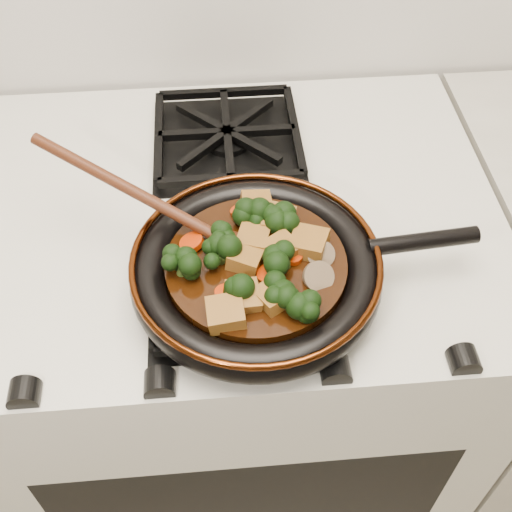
{
  "coord_description": "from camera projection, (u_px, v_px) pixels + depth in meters",
  "views": [
    {
      "loc": [
        -0.02,
        1.04,
        1.55
      ],
      "look_at": [
        0.02,
        1.54,
        0.97
      ],
      "focal_mm": 45.0,
      "sensor_mm": 36.0,
      "label": 1
    }
  ],
  "objects": [
    {
      "name": "stove",
      "position": [
        239.0,
        370.0,
        1.25
      ],
      "size": [
        0.76,
        0.6,
        0.9
      ],
      "primitive_type": "cube",
      "color": "beige",
      "rests_on": "ground"
    },
    {
      "name": "burner_grate_front",
      "position": [
        240.0,
        277.0,
        0.81
      ],
      "size": [
        0.23,
        0.23,
        0.03
      ],
      "primitive_type": null,
      "color": "black",
      "rests_on": "stove"
    },
    {
      "name": "burner_grate_back",
      "position": [
        227.0,
        137.0,
        0.99
      ],
      "size": [
        0.23,
        0.23,
        0.03
      ],
      "primitive_type": null,
      "color": "black",
      "rests_on": "stove"
    },
    {
      "name": "skillet",
      "position": [
        258.0,
        270.0,
        0.78
      ],
      "size": [
        0.43,
        0.31,
        0.05
      ],
      "rotation": [
        0.0,
        0.0,
        0.08
      ],
      "color": "black",
      "rests_on": "burner_grate_front"
    },
    {
      "name": "braising_sauce",
      "position": [
        256.0,
        267.0,
        0.78
      ],
      "size": [
        0.22,
        0.22,
        0.02
      ],
      "primitive_type": "cylinder",
      "color": "black",
      "rests_on": "skillet"
    },
    {
      "name": "tofu_cube_0",
      "position": [
        282.0,
        249.0,
        0.77
      ],
      "size": [
        0.05,
        0.05,
        0.02
      ],
      "primitive_type": "cube",
      "rotation": [
        -0.05,
        0.01,
        2.13
      ],
      "color": "brown",
      "rests_on": "braising_sauce"
    },
    {
      "name": "tofu_cube_1",
      "position": [
        257.0,
        208.0,
        0.82
      ],
      "size": [
        0.04,
        0.04,
        0.03
      ],
      "primitive_type": "cube",
      "rotation": [
        0.09,
        -0.03,
        1.61
      ],
      "color": "brown",
      "rests_on": "braising_sauce"
    },
    {
      "name": "tofu_cube_2",
      "position": [
        272.0,
        297.0,
        0.72
      ],
      "size": [
        0.05,
        0.05,
        0.03
      ],
      "primitive_type": "cube",
      "rotation": [
        -0.04,
        0.1,
        2.12
      ],
      "color": "brown",
      "rests_on": "braising_sauce"
    },
    {
      "name": "tofu_cube_3",
      "position": [
        309.0,
        244.0,
        0.78
      ],
      "size": [
        0.06,
        0.06,
        0.03
      ],
      "primitive_type": "cube",
      "rotation": [
        -0.06,
        0.03,
        1.16
      ],
      "color": "brown",
      "rests_on": "braising_sauce"
    },
    {
      "name": "tofu_cube_4",
      "position": [
        226.0,
        313.0,
        0.71
      ],
      "size": [
        0.05,
        0.04,
        0.03
      ],
      "primitive_type": "cube",
      "rotation": [
        -0.1,
        -0.04,
        1.63
      ],
      "color": "brown",
      "rests_on": "braising_sauce"
    },
    {
      "name": "tofu_cube_5",
      "position": [
        253.0,
        240.0,
        0.78
      ],
      "size": [
        0.05,
        0.05,
        0.02
      ],
      "primitive_type": "cube",
      "rotation": [
        -0.01,
        -0.02,
        2.83
      ],
      "color": "brown",
      "rests_on": "braising_sauce"
    },
    {
      "name": "tofu_cube_6",
      "position": [
        278.0,
        220.0,
        0.8
      ],
      "size": [
        0.05,
        0.05,
        0.03
      ],
      "primitive_type": "cube",
      "rotation": [
        -0.06,
        -0.12,
        2.86
      ],
      "color": "brown",
      "rests_on": "braising_sauce"
    },
    {
      "name": "tofu_cube_7",
      "position": [
        245.0,
        258.0,
        0.76
      ],
      "size": [
        0.05,
        0.05,
        0.03
      ],
      "primitive_type": "cube",
      "rotation": [
        0.09,
        -0.1,
        2.74
      ],
      "color": "brown",
      "rests_on": "braising_sauce"
    },
    {
      "name": "tofu_cube_8",
      "position": [
        243.0,
        297.0,
        0.72
      ],
      "size": [
        0.04,
        0.05,
        0.03
      ],
      "primitive_type": "cube",
      "rotation": [
        0.1,
        0.11,
        0.12
      ],
      "color": "brown",
      "rests_on": "braising_sauce"
    },
    {
      "name": "broccoli_floret_0",
      "position": [
        282.0,
        290.0,
        0.73
      ],
      "size": [
        0.08,
        0.08,
        0.06
      ],
      "primitive_type": null,
      "rotation": [
        0.03,
        -0.16,
        1.85
      ],
      "color": "black",
      "rests_on": "braising_sauce"
    },
    {
      "name": "broccoli_floret_1",
      "position": [
        182.0,
        268.0,
        0.75
      ],
      "size": [
        0.07,
        0.06,
        0.07
      ],
      "primitive_type": null,
      "rotation": [
        0.1,
        0.22,
        0.07
      ],
      "color": "black",
      "rests_on": "braising_sauce"
    },
    {
      "name": "broccoli_floret_2",
      "position": [
        238.0,
        300.0,
        0.72
      ],
      "size": [
        0.09,
        0.09,
        0.06
      ],
      "primitive_type": null,
      "rotation": [
        -0.0,
        -0.12,
        2.55
      ],
      "color": "black",
      "rests_on": "braising_sauce"
    },
    {
      "name": "broccoli_floret_3",
      "position": [
        278.0,
        222.0,
        0.8
      ],
      "size": [
        0.08,
        0.08,
        0.06
      ],
      "primitive_type": null,
      "rotation": [
        -0.02,
        -0.1,
        1.21
      ],
      "color": "black",
      "rests_on": "braising_sauce"
    },
    {
      "name": "broccoli_floret_4",
      "position": [
        267.0,
        217.0,
        0.8
      ],
      "size": [
        0.07,
        0.07,
        0.07
      ],
      "primitive_type": null,
      "rotation": [
        -0.1,
        0.19,
        3.05
      ],
      "color": "black",
      "rests_on": "braising_sauce"
    },
    {
      "name": "broccoli_floret_5",
      "position": [
        298.0,
        311.0,
        0.71
      ],
      "size": [
        0.08,
        0.08,
        0.05
      ],
      "primitive_type": null,
      "rotation": [
        -0.06,
        -0.0,
        2.53
      ],
      "color": "black",
      "rests_on": "braising_sauce"
    },
    {
      "name": "broccoli_floret_6",
      "position": [
        222.0,
        240.0,
        0.78
      ],
      "size": [
        0.08,
        0.07,
        0.07
      ],
      "primitive_type": null,
      "rotation": [
        0.17,
        -0.15,
        2.45
      ],
      "color": "black",
      "rests_on": "braising_sauce"
    },
    {
      "name": "broccoli_floret_7",
      "position": [
        251.0,
        210.0,
        0.81
      ],
      "size": [
        0.09,
        0.09,
        0.06
      ],
      "primitive_type": null,
      "rotation": [
        -0.16,
        0.04,
        0.77
      ],
      "color": "black",
      "rests_on": "braising_sauce"
    },
    {
      "name": "broccoli_floret_8",
      "position": [
        286.0,
        261.0,
        0.76
      ],
      "size": [
        0.07,
        0.07,
        0.06
      ],
      "primitive_type": null,
      "rotation": [
        -0.05,
        0.04,
        1.34
      ],
      "color": "black",
      "rests_on": "braising_sauce"
    },
    {
      "name": "broccoli_floret_9",
      "position": [
        221.0,
        256.0,
        0.76
      ],
      "size": [
        0.08,
        0.07,
        0.07
      ],
      "primitive_type": null,
      "rotation": [
        0.23,
        -0.18,
        1.67
      ],
      "color": "black",
      "rests_on": "braising_sauce"
    },
    {
      "name": "carrot_coin_0",
      "position": [
        270.0,
        273.0,
        0.75
      ],
      "size": [
        0.03,
        0.03,
        0.02
      ],
      "primitive_type": "cylinder",
      "rotation": [
        -0.1,
        -0.3,
        0.0
      ],
      "color": "#AD2904",
      "rests_on": "braising_sauce"
    },
    {
      "name": "carrot_coin_1",
      "position": [
        192.0,
        243.0,
        0.78
      ],
      "size": [
        0.03,
        0.03,
        0.02
      ],
      "primitive_type": "cylinder",
      "rotation": [
        -0.06,
        -0.32,
        0.0
      ],
      "color": "#AD2904",
      "rests_on": "braising_sauce"
    },
    {
      "name": "carrot_coin_2",
      "position": [
        242.0,
        210.0,
        0.82
      ],
      "size": [
        0.03,
        0.03,
        0.03
      ],
      "primitive_type": "cylinder",
      "rotation": [
        -0.33,
        -0.33,
        0.0
      ],
      "color": "#AD2904",
      "rests_on": "braising_sauce"
    },
    {
      "name": "carrot_coin_3",
      "position": [
        292.0,
        256.0,
        0.77
      ],
      "size": [
        0.03,
        0.03,
        0.01
      ],
      "primitive_type": "cylinder",
      "rotation": [
        -0.02,
        0.05,
        0.0
      ],
      "color": "#AD2904",
      "rests_on": "braising_sauce"
    },
    {
      "name": "carrot_coin_4",
      "position": [
        227.0,
        294.0,
        0.73
      ],
      "size": [
        0.03,
        0.03,
        0.01
      ],
      "primitive_type": "cylinder",
      "rotation": [
        -0.21,
        0.07,
        0.0
      ],
      "color": "#AD2904",
      "rests_on": "braising_sauce"
    },
    {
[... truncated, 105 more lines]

